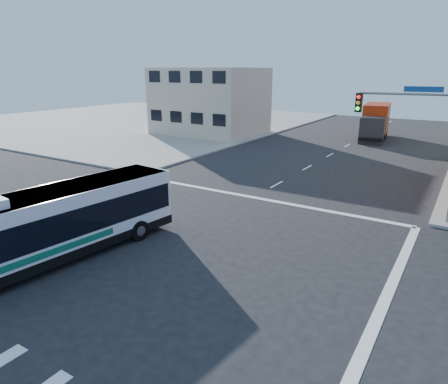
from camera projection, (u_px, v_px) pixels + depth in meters
The scene contains 6 objects.
ground at pixel (153, 253), 17.66m from camera, with size 120.00×120.00×0.00m, color black.
sidewalk_nw at pixel (135, 120), 63.74m from camera, with size 50.00×50.00×0.15m, color gray.
building_west at pixel (210, 101), 49.41m from camera, with size 12.06×10.06×8.00m.
signal_mast_ne at pixel (424, 127), 20.21m from camera, with size 7.91×1.13×8.07m.
transit_bus at pixel (51, 224), 16.54m from camera, with size 3.81×11.58×3.37m.
box_truck at pixel (375, 122), 46.19m from camera, with size 3.66×9.06×3.96m.
Camera 1 is at (11.21, -11.96, 7.79)m, focal length 32.00 mm.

